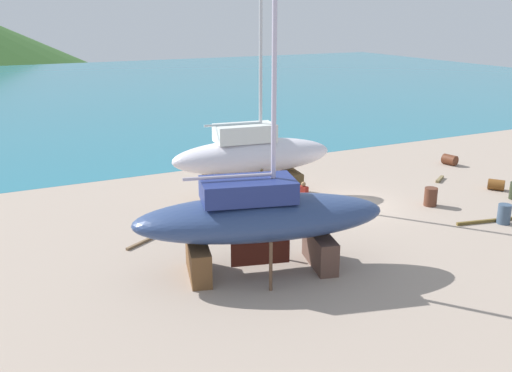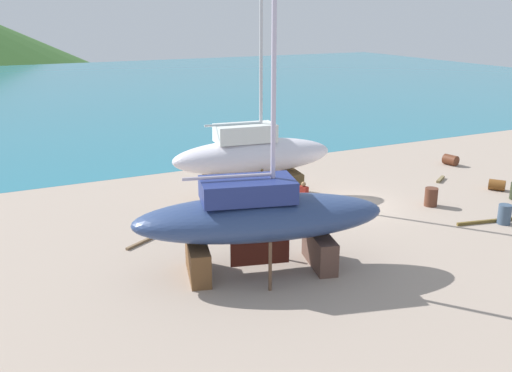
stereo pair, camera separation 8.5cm
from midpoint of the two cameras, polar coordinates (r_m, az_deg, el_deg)
name	(u,v)px [view 1 (the left image)]	position (r m, az deg, el deg)	size (l,w,h in m)	color
ground_plane	(378,219)	(27.27, 11.77, -3.21)	(47.77, 47.77, 0.00)	tan
sea_water	(115,89)	(73.14, -13.76, 9.23)	(130.97, 77.74, 0.01)	teal
sailboat_small_center	(260,217)	(20.84, 0.23, -3.03)	(9.59, 5.17, 16.47)	brown
sailboat_mid_port	(252,156)	(28.97, -0.47, 2.98)	(8.43, 3.47, 13.62)	brown
worker	(303,199)	(26.70, 4.55, -1.29)	(0.38, 0.50, 1.73)	orange
barrel_blue_faded	(450,160)	(37.88, 18.44, 2.46)	(0.63, 0.63, 0.84)	#592B19
barrel_rust_near	(504,214)	(28.29, 23.11, -2.55)	(0.58, 0.58, 0.90)	#3C5067
barrel_tar_black	(496,185)	(33.44, 22.46, 0.12)	(0.57, 0.57, 0.82)	brown
barrel_tipped_center	(431,197)	(29.62, 16.70, -1.02)	(0.63, 0.63, 0.91)	#582F20
timber_short_skew	(440,179)	(34.26, 17.54, 0.65)	(1.21, 0.17, 0.15)	olive
timber_plank_near	(488,221)	(28.28, 21.73, -3.21)	(3.16, 0.12, 0.14)	brown
timber_short_cross	(142,242)	(24.43, -11.24, -5.46)	(1.74, 0.13, 0.10)	brown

